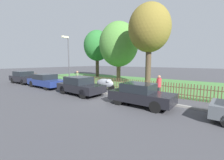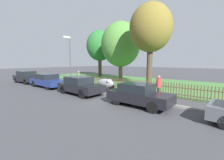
{
  "view_description": "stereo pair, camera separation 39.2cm",
  "coord_description": "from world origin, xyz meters",
  "px_view_note": "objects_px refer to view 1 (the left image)",
  "views": [
    {
      "loc": [
        5.84,
        -9.03,
        2.61
      ],
      "look_at": [
        -1.62,
        0.76,
        1.1
      ],
      "focal_mm": 24.0,
      "sensor_mm": 36.0,
      "label": 1
    },
    {
      "loc": [
        6.15,
        -8.79,
        2.61
      ],
      "look_at": [
        -1.62,
        0.76,
        1.1
      ],
      "focal_mm": 24.0,
      "sensor_mm": 36.0,
      "label": 2
    }
  ],
  "objects_px": {
    "parked_car_red_compact": "(140,94)",
    "pedestrian_by_lamp": "(77,78)",
    "tree_mid_park": "(149,29)",
    "street_lamp": "(68,55)",
    "tree_nearest_kerb": "(97,46)",
    "covered_motorcycle": "(105,83)",
    "parked_car_navy_estate": "(80,85)",
    "pedestrian_near_fence": "(159,85)",
    "parked_car_silver_hatchback": "(24,77)",
    "tree_behind_motorcycle": "(119,45)",
    "parked_car_black_saloon": "(46,81)"
  },
  "relations": [
    {
      "from": "covered_motorcycle",
      "to": "street_lamp",
      "type": "height_order",
      "value": "street_lamp"
    },
    {
      "from": "parked_car_silver_hatchback",
      "to": "covered_motorcycle",
      "type": "bearing_deg",
      "value": 11.22
    },
    {
      "from": "parked_car_navy_estate",
      "to": "covered_motorcycle",
      "type": "relative_size",
      "value": 2.05
    },
    {
      "from": "parked_car_navy_estate",
      "to": "pedestrian_near_fence",
      "type": "distance_m",
      "value": 6.05
    },
    {
      "from": "parked_car_black_saloon",
      "to": "covered_motorcycle",
      "type": "distance_m",
      "value": 6.3
    },
    {
      "from": "tree_behind_motorcycle",
      "to": "tree_mid_park",
      "type": "xyz_separation_m",
      "value": [
        5.46,
        -2.48,
        0.98
      ]
    },
    {
      "from": "pedestrian_near_fence",
      "to": "parked_car_silver_hatchback",
      "type": "bearing_deg",
      "value": 82.72
    },
    {
      "from": "street_lamp",
      "to": "parked_car_red_compact",
      "type": "bearing_deg",
      "value": -10.73
    },
    {
      "from": "parked_car_red_compact",
      "to": "street_lamp",
      "type": "relative_size",
      "value": 0.73
    },
    {
      "from": "tree_nearest_kerb",
      "to": "pedestrian_by_lamp",
      "type": "xyz_separation_m",
      "value": [
        5.95,
        -9.43,
        -4.4
      ]
    },
    {
      "from": "covered_motorcycle",
      "to": "parked_car_red_compact",
      "type": "bearing_deg",
      "value": -32.47
    },
    {
      "from": "parked_car_red_compact",
      "to": "tree_behind_motorcycle",
      "type": "xyz_separation_m",
      "value": [
        -7.94,
        9.12,
        4.25
      ]
    },
    {
      "from": "parked_car_silver_hatchback",
      "to": "parked_car_navy_estate",
      "type": "distance_m",
      "value": 10.23
    },
    {
      "from": "parked_car_black_saloon",
      "to": "parked_car_red_compact",
      "type": "relative_size",
      "value": 1.19
    },
    {
      "from": "parked_car_navy_estate",
      "to": "tree_mid_park",
      "type": "xyz_separation_m",
      "value": [
        2.76,
        6.78,
        5.19
      ]
    },
    {
      "from": "covered_motorcycle",
      "to": "pedestrian_near_fence",
      "type": "relative_size",
      "value": 1.2
    },
    {
      "from": "parked_car_red_compact",
      "to": "street_lamp",
      "type": "bearing_deg",
      "value": 169.41
    },
    {
      "from": "tree_nearest_kerb",
      "to": "street_lamp",
      "type": "distance_m",
      "value": 11.1
    },
    {
      "from": "parked_car_silver_hatchback",
      "to": "tree_behind_motorcycle",
      "type": "xyz_separation_m",
      "value": [
        7.53,
        9.23,
        4.19
      ]
    },
    {
      "from": "parked_car_navy_estate",
      "to": "pedestrian_by_lamp",
      "type": "relative_size",
      "value": 2.45
    },
    {
      "from": "parked_car_red_compact",
      "to": "tree_mid_park",
      "type": "height_order",
      "value": "tree_mid_park"
    },
    {
      "from": "parked_car_red_compact",
      "to": "street_lamp",
      "type": "height_order",
      "value": "street_lamp"
    },
    {
      "from": "covered_motorcycle",
      "to": "tree_behind_motorcycle",
      "type": "xyz_separation_m",
      "value": [
        -3.19,
        6.68,
        4.28
      ]
    },
    {
      "from": "parked_car_navy_estate",
      "to": "parked_car_red_compact",
      "type": "bearing_deg",
      "value": 3.58
    },
    {
      "from": "parked_car_black_saloon",
      "to": "pedestrian_near_fence",
      "type": "xyz_separation_m",
      "value": [
        10.73,
        2.57,
        0.23
      ]
    },
    {
      "from": "tree_mid_park",
      "to": "pedestrian_by_lamp",
      "type": "xyz_separation_m",
      "value": [
        -5.74,
        -4.55,
        -4.97
      ]
    },
    {
      "from": "parked_car_red_compact",
      "to": "tree_mid_park",
      "type": "distance_m",
      "value": 8.8
    },
    {
      "from": "pedestrian_by_lamp",
      "to": "street_lamp",
      "type": "xyz_separation_m",
      "value": [
        -1.05,
        -0.33,
        2.37
      ]
    },
    {
      "from": "covered_motorcycle",
      "to": "tree_behind_motorcycle",
      "type": "relative_size",
      "value": 0.25
    },
    {
      "from": "tree_behind_motorcycle",
      "to": "covered_motorcycle",
      "type": "bearing_deg",
      "value": -64.51
    },
    {
      "from": "street_lamp",
      "to": "tree_behind_motorcycle",
      "type": "bearing_deg",
      "value": 79.72
    },
    {
      "from": "tree_nearest_kerb",
      "to": "tree_behind_motorcycle",
      "type": "height_order",
      "value": "tree_nearest_kerb"
    },
    {
      "from": "covered_motorcycle",
      "to": "tree_behind_motorcycle",
      "type": "height_order",
      "value": "tree_behind_motorcycle"
    },
    {
      "from": "parked_car_silver_hatchback",
      "to": "pedestrian_by_lamp",
      "type": "bearing_deg",
      "value": 14.69
    },
    {
      "from": "tree_mid_park",
      "to": "pedestrian_near_fence",
      "type": "xyz_separation_m",
      "value": [
        2.68,
        -4.15,
        -4.98
      ]
    },
    {
      "from": "covered_motorcycle",
      "to": "tree_nearest_kerb",
      "type": "xyz_separation_m",
      "value": [
        -9.41,
        9.07,
        4.68
      ]
    },
    {
      "from": "parked_car_navy_estate",
      "to": "tree_mid_park",
      "type": "bearing_deg",
      "value": 69.83
    },
    {
      "from": "pedestrian_by_lamp",
      "to": "street_lamp",
      "type": "height_order",
      "value": "street_lamp"
    },
    {
      "from": "pedestrian_near_fence",
      "to": "tree_mid_park",
      "type": "bearing_deg",
      "value": 16.18
    },
    {
      "from": "tree_nearest_kerb",
      "to": "pedestrian_by_lamp",
      "type": "relative_size",
      "value": 4.82
    },
    {
      "from": "parked_car_navy_estate",
      "to": "parked_car_silver_hatchback",
      "type": "bearing_deg",
      "value": -178.23
    },
    {
      "from": "covered_motorcycle",
      "to": "parked_car_navy_estate",
      "type": "bearing_deg",
      "value": -105.92
    },
    {
      "from": "parked_car_black_saloon",
      "to": "pedestrian_near_fence",
      "type": "relative_size",
      "value": 2.72
    },
    {
      "from": "tree_mid_park",
      "to": "street_lamp",
      "type": "relative_size",
      "value": 1.62
    },
    {
      "from": "tree_behind_motorcycle",
      "to": "pedestrian_by_lamp",
      "type": "relative_size",
      "value": 4.8
    },
    {
      "from": "tree_behind_motorcycle",
      "to": "tree_mid_park",
      "type": "relative_size",
      "value": 0.95
    },
    {
      "from": "parked_car_red_compact",
      "to": "pedestrian_by_lamp",
      "type": "xyz_separation_m",
      "value": [
        -8.22,
        2.08,
        0.26
      ]
    },
    {
      "from": "parked_car_silver_hatchback",
      "to": "pedestrian_near_fence",
      "type": "distance_m",
      "value": 15.89
    },
    {
      "from": "parked_car_black_saloon",
      "to": "tree_behind_motorcycle",
      "type": "bearing_deg",
      "value": 74.01
    },
    {
      "from": "covered_motorcycle",
      "to": "street_lamp",
      "type": "distance_m",
      "value": 5.29
    }
  ]
}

